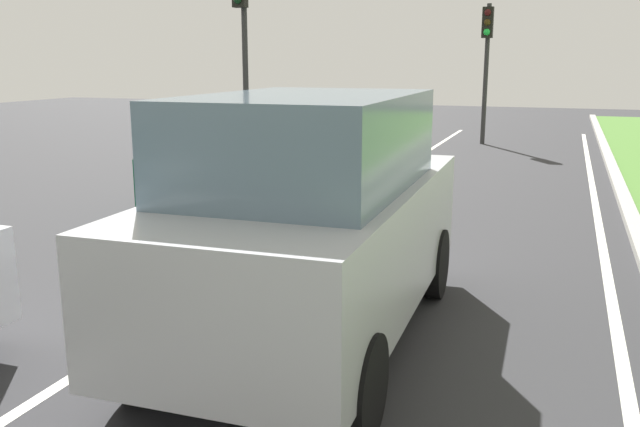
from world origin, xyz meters
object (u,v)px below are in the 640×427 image
object	(u,v)px
car_hatchback_far	(236,161)
traffic_light_far_median	(487,48)
car_suv_ahead	(312,219)
traffic_light_overhead_left	(242,28)

from	to	relation	value
car_hatchback_far	traffic_light_far_median	xyz separation A→B (m)	(2.84, 11.24, 2.05)
car_hatchback_far	car_suv_ahead	bearing A→B (deg)	-55.40
car_hatchback_far	traffic_light_overhead_left	xyz separation A→B (m)	(-2.23, 4.90, 2.44)
traffic_light_far_median	car_hatchback_far	bearing A→B (deg)	-104.17
traffic_light_overhead_left	traffic_light_far_median	distance (m)	8.13
car_hatchback_far	traffic_light_overhead_left	size ratio (longest dim) A/B	0.77
traffic_light_overhead_left	traffic_light_far_median	size ratio (longest dim) A/B	1.14
car_hatchback_far	traffic_light_overhead_left	bearing A→B (deg)	115.52
traffic_light_overhead_left	traffic_light_far_median	xyz separation A→B (m)	(5.07, 6.34, -0.38)
car_suv_ahead	traffic_light_far_median	bearing A→B (deg)	90.03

